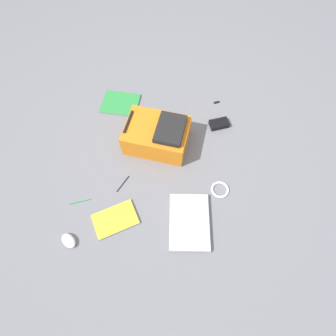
{
  "coord_description": "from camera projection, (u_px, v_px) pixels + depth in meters",
  "views": [
    {
      "loc": [
        -0.89,
        -0.07,
        1.63
      ],
      "look_at": [
        -0.04,
        -0.02,
        0.02
      ],
      "focal_mm": 29.34,
      "sensor_mm": 36.0,
      "label": 1
    }
  ],
  "objects": [
    {
      "name": "pen_blue",
      "position": [
        123.0,
        184.0,
        1.78
      ],
      "size": [
        0.12,
        0.07,
        0.01
      ],
      "primitive_type": "cylinder",
      "rotation": [
        1.57,
        0.0,
        1.07
      ],
      "color": "black",
      "rests_on": "ground_plane"
    },
    {
      "name": "cable_coil",
      "position": [
        220.0,
        190.0,
        1.76
      ],
      "size": [
        0.12,
        0.12,
        0.01
      ],
      "primitive_type": "torus",
      "color": "silver",
      "rests_on": "ground_plane"
    },
    {
      "name": "book_blue",
      "position": [
        120.0,
        103.0,
        2.09
      ],
      "size": [
        0.24,
        0.29,
        0.01
      ],
      "color": "silver",
      "rests_on": "ground_plane"
    },
    {
      "name": "laptop",
      "position": [
        189.0,
        222.0,
        1.65
      ],
      "size": [
        0.36,
        0.26,
        0.03
      ],
      "color": "#929296",
      "rests_on": "ground_plane"
    },
    {
      "name": "book_manual",
      "position": [
        115.0,
        219.0,
        1.67
      ],
      "size": [
        0.27,
        0.31,
        0.02
      ],
      "color": "silver",
      "rests_on": "ground_plane"
    },
    {
      "name": "usb_stick",
      "position": [
        217.0,
        102.0,
        2.1
      ],
      "size": [
        0.03,
        0.05,
        0.01
      ],
      "primitive_type": "cube",
      "rotation": [
        0.0,
        0.0,
        0.33
      ],
      "color": "black",
      "rests_on": "ground_plane"
    },
    {
      "name": "power_brick",
      "position": [
        219.0,
        124.0,
        1.99
      ],
      "size": [
        0.12,
        0.15,
        0.04
      ],
      "primitive_type": "cube",
      "rotation": [
        0.0,
        0.0,
        3.46
      ],
      "color": "black",
      "rests_on": "ground_plane"
    },
    {
      "name": "computer_mouse",
      "position": [
        69.0,
        241.0,
        1.6
      ],
      "size": [
        0.12,
        0.12,
        0.04
      ],
      "primitive_type": "ellipsoid",
      "rotation": [
        0.0,
        0.0,
        5.57
      ],
      "color": "silver",
      "rests_on": "ground_plane"
    },
    {
      "name": "ground_plane",
      "position": [
        165.0,
        163.0,
        1.86
      ],
      "size": [
        3.9,
        3.9,
        0.0
      ],
      "primitive_type": "plane",
      "color": "slate"
    },
    {
      "name": "pen_black",
      "position": [
        80.0,
        202.0,
        1.73
      ],
      "size": [
        0.05,
        0.13,
        0.01
      ],
      "primitive_type": "cylinder",
      "rotation": [
        1.57,
        0.0,
        0.31
      ],
      "color": "#198C33",
      "rests_on": "ground_plane"
    },
    {
      "name": "backpack",
      "position": [
        158.0,
        135.0,
        1.85
      ],
      "size": [
        0.37,
        0.46,
        0.21
      ],
      "color": "orange",
      "rests_on": "ground_plane"
    }
  ]
}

